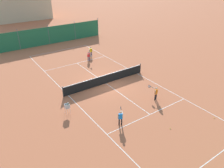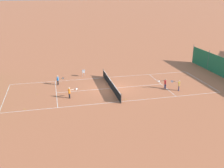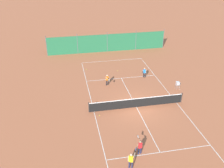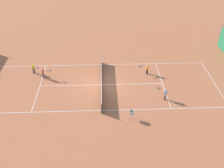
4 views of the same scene
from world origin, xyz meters
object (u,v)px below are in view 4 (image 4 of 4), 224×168
Objects in this scene: tennis_ball_by_net_right at (183,64)px; ball_hopper at (131,113)px; player_far_baseline at (165,93)px; player_near_baseline at (44,72)px; tennis_ball_alley_left at (182,83)px; tennis_net at (101,81)px; player_far_service at (34,67)px; tennis_ball_service_box at (95,66)px; player_near_service at (147,68)px.

ball_hopper is (-9.05, 7.00, 0.63)m from tennis_ball_by_net_right.
ball_hopper is at bearing 127.10° from player_far_baseline.
player_far_baseline is 1.01× the size of player_near_baseline.
tennis_ball_by_net_right and tennis_ball_alley_left have the same top height.
tennis_net is 6.37m from player_near_baseline.
player_near_baseline reaches higher than ball_hopper.
tennis_ball_by_net_right is (2.21, -15.76, -0.67)m from player_near_baseline.
player_far_service is 6.81m from tennis_ball_service_box.
tennis_net reaches higher than tennis_ball_alley_left.
ball_hopper is (-5.30, -2.58, 0.16)m from tennis_net.
player_near_baseline is (-0.37, 11.18, -0.03)m from player_near_service.
player_far_service is at bearing 94.08° from tennis_ball_by_net_right.
player_near_baseline is 0.94× the size of player_far_service.
player_near_baseline is 1.61m from player_far_service.
player_near_baseline is (4.21, 12.23, -0.01)m from player_far_baseline.
ball_hopper reaches higher than tennis_ball_by_net_right.
player_near_baseline is at bearing 91.91° from player_near_service.
player_near_service is 1.40× the size of ball_hopper.
player_far_baseline is 4.36m from ball_hopper.
tennis_ball_by_net_right is (1.84, -4.58, -0.69)m from player_near_service.
tennis_ball_alley_left is 7.98m from ball_hopper.
ball_hopper is at bearing 142.26° from tennis_ball_by_net_right.
tennis_ball_service_box is (-0.06, 10.34, 0.00)m from tennis_ball_by_net_right.
player_near_baseline is 14.79m from tennis_ball_alley_left.
tennis_ball_alley_left is (-1.92, -3.52, -0.69)m from player_near_service.
ball_hopper is (-7.21, 2.42, -0.07)m from player_near_service.
tennis_ball_service_box is at bearing 68.27° from tennis_ball_alley_left.
player_near_baseline reaches higher than tennis_ball_alley_left.
player_far_baseline is 0.95× the size of player_far_service.
ball_hopper is (-2.63, 3.48, -0.05)m from player_far_baseline.
player_far_baseline reaches higher than tennis_net.
tennis_ball_by_net_right is at bearing -82.02° from player_near_baseline.
player_far_service is 19.27× the size of tennis_ball_by_net_right.
player_near_service is at bearing -18.58° from ball_hopper.
ball_hopper is (-8.99, -3.34, 0.63)m from tennis_ball_service_box.
tennis_net is 5.89m from ball_hopper.
player_near_service is 6.07m from tennis_ball_service_box.
tennis_ball_by_net_right is 10.34m from tennis_ball_service_box.
tennis_ball_by_net_right is (1.21, -17.02, -0.71)m from player_far_service.
player_near_service is at bearing -107.17° from tennis_ball_service_box.
player_near_baseline is 1.34× the size of ball_hopper.
player_near_baseline is at bearing 83.99° from tennis_ball_alley_left.
tennis_ball_service_box is 9.61m from ball_hopper.
tennis_net is at bearing 111.37° from tennis_ball_by_net_right.
player_near_service is 4.70m from player_far_baseline.
tennis_net is 6.62m from player_far_baseline.
player_near_service is 11.18m from player_near_baseline.
tennis_ball_by_net_right is at bearing -28.78° from player_far_baseline.
player_far_service reaches higher than ball_hopper.
tennis_ball_service_box is at bearing 46.97° from player_far_baseline.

